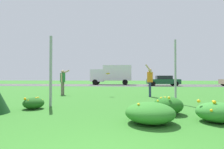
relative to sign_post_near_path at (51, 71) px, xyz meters
name	(u,v)px	position (x,y,z in m)	size (l,w,h in m)	color
ground_plane	(124,92)	(2.77, 7.67, -1.40)	(120.00, 120.00, 0.00)	#2D6B23
highway_strip	(125,85)	(2.77, 20.47, -1.39)	(120.00, 8.38, 0.01)	#424244
highway_center_stripe	(125,85)	(2.77, 20.47, -1.39)	(120.00, 0.16, 0.00)	yellow
daylily_clump_front_left	(217,112)	(5.28, -2.00, -1.14)	(1.02, 0.94, 0.57)	#337F2D
daylily_clump_near_camera	(34,103)	(-0.40, -0.54, -1.19)	(0.74, 0.73, 0.43)	#1E5619
daylily_clump_mid_center	(150,113)	(3.56, -2.25, -1.14)	(1.23, 1.22, 0.56)	#2D7526
daylily_clump_front_center	(168,105)	(4.28, -1.06, -1.12)	(0.90, 0.95, 0.58)	#23661E
sign_post_near_path	(51,71)	(0.00, 0.00, 0.00)	(0.07, 0.10, 2.79)	#93969B
sign_post_by_roadside	(175,71)	(5.14, 1.24, 0.02)	(0.07, 0.10, 2.82)	#93969B
person_thrower_green_shirt	(63,80)	(-1.24, 4.66, -0.40)	(0.58, 0.51, 1.68)	#287038
person_catcher_orange_shirt	(150,80)	(4.39, 3.92, -0.37)	(0.47, 0.51, 1.94)	orange
frisbee_orange	(108,74)	(1.83, 4.24, 0.01)	(0.26, 0.25, 0.11)	orange
car_dark_green_center_left	(163,81)	(8.24, 18.58, -0.66)	(4.50, 2.00, 1.45)	#194C2D
box_truck_white	(112,74)	(0.63, 22.35, 0.41)	(6.70, 2.46, 3.20)	silver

